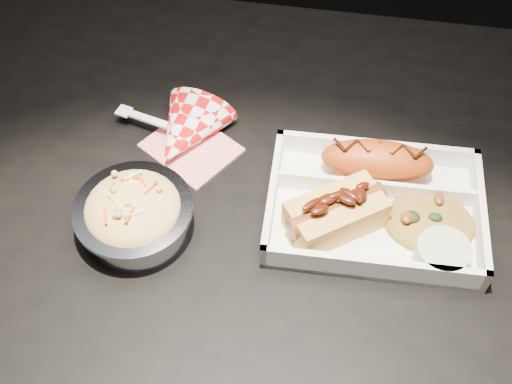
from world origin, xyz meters
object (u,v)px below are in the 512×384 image
food_tray (373,209)px  foil_coleslaw_cup (134,213)px  fried_pastry (377,161)px  dining_table (265,250)px  hotdog (336,212)px  napkin_fork (185,134)px

food_tray → foil_coleslaw_cup: 0.28m
foil_coleslaw_cup → fried_pastry: bearing=24.5°
dining_table → foil_coleslaw_cup: 0.20m
food_tray → fried_pastry: (-0.00, 0.06, 0.02)m
dining_table → foil_coleslaw_cup: (-0.14, -0.05, 0.12)m
fried_pastry → food_tray: bearing=-88.0°
food_tray → dining_table: bearing=-175.3°
hotdog → napkin_fork: napkin_fork is taller
food_tray → hotdog: size_ratio=2.07×
dining_table → hotdog: bearing=-9.3°
food_tray → napkin_fork: size_ratio=1.43×
fried_pastry → napkin_fork: size_ratio=0.76×
fried_pastry → foil_coleslaw_cup: foil_coleslaw_cup is taller
dining_table → foil_coleslaw_cup: bearing=-160.0°
foil_coleslaw_cup → napkin_fork: 0.15m
dining_table → napkin_fork: 0.19m
dining_table → hotdog: 0.15m
hotdog → napkin_fork: 0.23m
fried_pastry → napkin_fork: (-0.25, 0.02, -0.02)m
foil_coleslaw_cup → napkin_fork: foil_coleslaw_cup is taller
dining_table → napkin_fork: (-0.12, 0.09, 0.11)m
food_tray → foil_coleslaw_cup: size_ratio=1.87×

